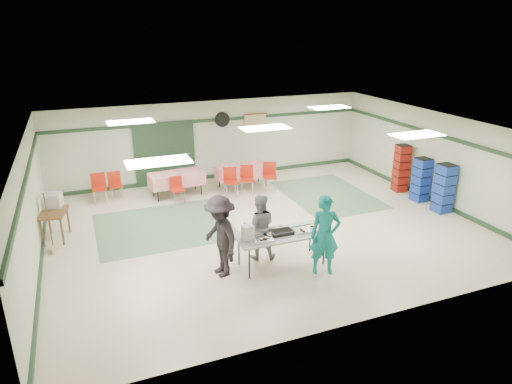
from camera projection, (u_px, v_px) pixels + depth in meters
name	position (u px, v px, depth m)	size (l,w,h in m)	color
floor	(264.00, 226.00, 12.23)	(11.00, 11.00, 0.00)	beige
ceiling	(265.00, 127.00, 11.29)	(11.00, 11.00, 0.00)	white
wall_back	(214.00, 140.00, 15.68)	(11.00, 11.00, 0.00)	beige
wall_front	(365.00, 256.00, 7.84)	(11.00, 11.00, 0.00)	beige
wall_left	(30.00, 209.00, 9.85)	(9.00, 9.00, 0.00)	beige
wall_right	(433.00, 157.00, 13.67)	(9.00, 9.00, 0.00)	beige
trim_back	(214.00, 120.00, 15.42)	(11.00, 0.06, 0.10)	#1E3722
baseboard_back	(215.00, 176.00, 16.10)	(11.00, 0.06, 0.12)	#1E3722
trim_left	(26.00, 178.00, 9.62)	(9.00, 0.06, 0.10)	#1E3722
baseboard_left	(41.00, 261.00, 10.31)	(9.00, 0.06, 0.12)	#1E3722
trim_right	(436.00, 134.00, 13.42)	(9.00, 0.06, 0.10)	#1E3722
baseboard_right	(427.00, 197.00, 14.11)	(9.00, 0.06, 0.12)	#1E3722
green_patch_a	(164.00, 226.00, 12.23)	(3.50, 3.00, 0.01)	slate
green_patch_b	(327.00, 194.00, 14.51)	(2.50, 3.50, 0.01)	slate
double_door_left	(151.00, 155.00, 14.97)	(0.90, 0.06, 2.10)	#949795
double_door_right	(179.00, 152.00, 15.30)	(0.90, 0.06, 2.10)	#949795
door_frame	(165.00, 154.00, 15.12)	(2.00, 0.03, 2.15)	#1E3722
wall_fan	(222.00, 120.00, 15.49)	(0.50, 0.50, 0.10)	black
scroll_banner	(255.00, 123.00, 15.98)	(0.80, 0.02, 0.60)	#D4B585
serving_table	(282.00, 235.00, 10.05)	(2.07, 0.86, 0.76)	#A4A49F
sheet_tray_right	(306.00, 229.00, 10.23)	(0.54, 0.41, 0.02)	silver
sheet_tray_mid	(274.00, 232.00, 10.10)	(0.58, 0.44, 0.02)	silver
sheet_tray_left	(260.00, 240.00, 9.73)	(0.55, 0.41, 0.02)	silver
baking_pan	(282.00, 232.00, 10.02)	(0.49, 0.31, 0.08)	black
foam_box_stack	(248.00, 232.00, 9.73)	(0.23, 0.21, 0.32)	white
volunteer_teal	(325.00, 235.00, 9.68)	(0.64, 0.42, 1.77)	#127E7F
volunteer_grey	(259.00, 227.00, 10.34)	(0.75, 0.59, 1.55)	gray
volunteer_dark	(220.00, 236.00, 9.59)	(1.16, 0.67, 1.80)	black
dining_table_a	(243.00, 171.00, 15.00)	(1.77, 0.88, 0.77)	red
dining_table_b	(177.00, 178.00, 14.24)	(1.73, 0.89, 0.77)	red
chair_a	(247.00, 176.00, 14.49)	(0.53, 0.53, 0.90)	red
chair_b	(230.00, 178.00, 14.30)	(0.48, 0.48, 0.89)	red
chair_c	(270.00, 173.00, 14.76)	(0.53, 0.53, 0.91)	red
chair_d	(177.00, 187.00, 13.72)	(0.41, 0.41, 0.81)	red
chair_loose_a	(115.00, 182.00, 14.04)	(0.42, 0.42, 0.84)	red
chair_loose_b	(99.00, 185.00, 13.69)	(0.43, 0.43, 0.91)	red
crate_stack_blue_a	(421.00, 180.00, 13.79)	(0.41, 0.41, 1.35)	#1A40A1
crate_stack_red	(401.00, 168.00, 14.58)	(0.39, 0.39, 1.53)	#A21910
crate_stack_blue_b	(444.00, 188.00, 12.96)	(0.44, 0.44, 1.43)	#1A40A1
printer_table	(54.00, 215.00, 11.30)	(0.75, 1.00, 0.74)	brown
office_printer	(52.00, 200.00, 11.50)	(0.44, 0.39, 0.35)	#A7A8A3
broom	(49.00, 221.00, 10.63)	(0.03, 0.03, 1.50)	brown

